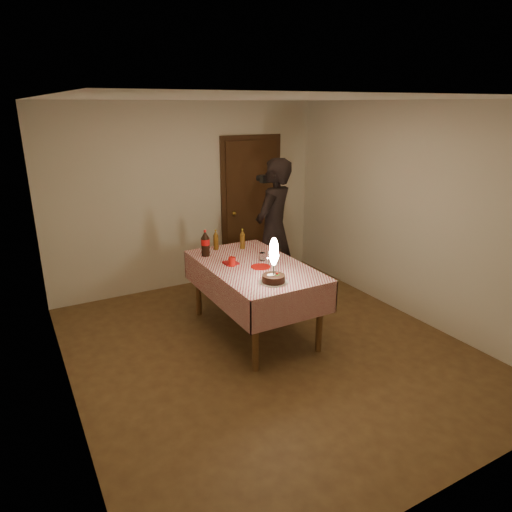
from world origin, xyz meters
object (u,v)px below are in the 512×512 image
birthday_cake (274,269)px  amber_bottle_left (216,240)px  red_plate (261,267)px  clear_cup (262,257)px  red_cup (232,262)px  photographer (274,230)px  cola_bottle (205,243)px  dining_table (254,274)px  amber_bottle_right (242,239)px

birthday_cake → amber_bottle_left: birthday_cake is taller
red_plate → clear_cup: size_ratio=2.44×
red_cup → clear_cup: bearing=0.1°
red_plate → clear_cup: bearing=55.7°
amber_bottle_left → photographer: size_ratio=0.13×
birthday_cake → red_plate: (0.11, 0.45, -0.13)m
cola_bottle → amber_bottle_left: bearing=38.4°
amber_bottle_left → birthday_cake: bearing=-87.5°
dining_table → amber_bottle_right: (0.17, 0.59, 0.23)m
red_cup → amber_bottle_right: amber_bottle_right is taller
dining_table → clear_cup: bearing=27.6°
clear_cup → amber_bottle_left: amber_bottle_left is taller
clear_cup → amber_bottle_left: size_ratio=0.35×
red_plate → photographer: photographer is taller
red_cup → amber_bottle_right: (0.40, 0.51, 0.07)m
dining_table → red_cup: (-0.23, 0.08, 0.16)m
photographer → amber_bottle_left: bearing=-176.5°
red_plate → amber_bottle_left: bearing=101.1°
photographer → amber_bottle_right: bearing=-162.2°
red_cup → clear_cup: size_ratio=1.11×
birthday_cake → clear_cup: birthday_cake is taller
clear_cup → cola_bottle: bearing=136.9°
dining_table → amber_bottle_left: (-0.14, 0.72, 0.23)m
dining_table → amber_bottle_right: 0.66m
red_plate → red_cup: (-0.26, 0.19, 0.05)m
red_plate → amber_bottle_right: amber_bottle_right is taller
red_cup → amber_bottle_left: amber_bottle_left is taller
dining_table → red_plate: size_ratio=7.82×
birthday_cake → amber_bottle_right: bearing=77.9°
amber_bottle_right → photographer: photographer is taller
birthday_cake → cola_bottle: size_ratio=1.48×
dining_table → photographer: 1.09m
dining_table → amber_bottle_right: size_ratio=6.75×
birthday_cake → amber_bottle_right: (0.25, 1.16, -0.02)m
dining_table → birthday_cake: birthday_cake is taller
red_plate → red_cup: red_cup is taller
amber_bottle_left → red_plate: bearing=-78.9°
cola_bottle → red_plate: bearing=-60.7°
amber_bottle_left → photographer: (0.87, 0.05, 0.00)m
amber_bottle_left → dining_table: bearing=-79.2°
red_cup → photographer: photographer is taller
dining_table → cola_bottle: size_ratio=5.42×
red_plate → amber_bottle_right: 0.73m
cola_bottle → amber_bottle_left: (0.21, 0.17, -0.03)m
clear_cup → amber_bottle_left: bearing=114.8°
dining_table → cola_bottle: (-0.35, 0.56, 0.26)m
photographer → dining_table: bearing=-133.2°
clear_cup → birthday_cake: bearing=-110.4°
red_plate → photographer: 1.14m
birthday_cake → clear_cup: 0.70m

